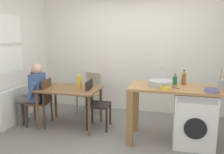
{
  "coord_description": "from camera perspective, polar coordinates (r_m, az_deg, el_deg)",
  "views": [
    {
      "loc": [
        0.89,
        -3.21,
        1.71
      ],
      "look_at": [
        -0.08,
        0.45,
        1.0
      ],
      "focal_mm": 35.57,
      "sensor_mm": 36.0,
      "label": 1
    }
  ],
  "objects": [
    {
      "name": "radiator",
      "position": [
        4.76,
        -23.84,
        -6.93
      ],
      "size": [
        0.1,
        0.8,
        0.7
      ],
      "primitive_type": "cube",
      "color": "white",
      "rests_on": "ground_plane"
    },
    {
      "name": "mixing_bowl",
      "position": [
        3.41,
        13.55,
        -2.63
      ],
      "size": [
        0.17,
        0.17,
        0.05
      ],
      "color": "gold",
      "rests_on": "kitchen_counter"
    },
    {
      "name": "dining_table",
      "position": [
        4.25,
        -10.72,
        -4.12
      ],
      "size": [
        1.1,
        0.76,
        0.74
      ],
      "color": "brown",
      "rests_on": "ground_plane"
    },
    {
      "name": "chair_person_seat",
      "position": [
        4.47,
        -17.52,
        -5.51
      ],
      "size": [
        0.45,
        0.45,
        0.9
      ],
      "rotation": [
        0.0,
        0.0,
        1.71
      ],
      "color": "#4C3323",
      "rests_on": "ground_plane"
    },
    {
      "name": "vase",
      "position": [
        4.23,
        -8.4,
        -1.11
      ],
      "size": [
        0.09,
        0.09,
        0.24
      ],
      "primitive_type": "cylinder",
      "color": "gold",
      "rests_on": "dining_table"
    },
    {
      "name": "scissors",
      "position": [
        3.51,
        15.8,
        -2.73
      ],
      "size": [
        0.15,
        0.06,
        0.01
      ],
      "color": "#B2B2B7",
      "rests_on": "kitchen_counter"
    },
    {
      "name": "sink_basin",
      "position": [
        3.6,
        12.43,
        -1.57
      ],
      "size": [
        0.38,
        0.38,
        0.09
      ],
      "primitive_type": "cylinder",
      "color": "#9EA0A5",
      "rests_on": "kitchen_counter"
    },
    {
      "name": "chair_spare_by_wall",
      "position": [
        4.92,
        -5.5,
        -3.59
      ],
      "size": [
        0.51,
        0.51,
        0.9
      ],
      "rotation": [
        0.0,
        0.0,
        2.82
      ],
      "color": "gray",
      "rests_on": "ground_plane"
    },
    {
      "name": "bottle_squat_brown",
      "position": [
        3.78,
        17.97,
        -0.25
      ],
      "size": [
        0.07,
        0.07,
        0.24
      ],
      "color": "brown",
      "rests_on": "kitchen_counter"
    },
    {
      "name": "bottle_tall_green",
      "position": [
        3.77,
        15.88,
        -0.63
      ],
      "size": [
        0.07,
        0.07,
        0.18
      ],
      "color": "#19592D",
      "rests_on": "kitchen_counter"
    },
    {
      "name": "chair_opposite",
      "position": [
        4.15,
        -4.41,
        -6.28
      ],
      "size": [
        0.43,
        0.43,
        0.9
      ],
      "rotation": [
        0.0,
        0.0,
        -1.49
      ],
      "color": "black",
      "rests_on": "ground_plane"
    },
    {
      "name": "ground_plane",
      "position": [
        3.74,
        -0.56,
        -16.55
      ],
      "size": [
        5.46,
        5.46,
        0.0
      ],
      "primitive_type": "plane",
      "color": "slate"
    },
    {
      "name": "seated_person",
      "position": [
        4.49,
        -19.51,
        -3.37
      ],
      "size": [
        0.53,
        0.53,
        1.2
      ],
      "rotation": [
        0.0,
        0.0,
        1.71
      ],
      "color": "#595651",
      "rests_on": "ground_plane"
    },
    {
      "name": "washing_machine",
      "position": [
        3.76,
        20.23,
        -9.95
      ],
      "size": [
        0.6,
        0.61,
        0.86
      ],
      "color": "white",
      "rests_on": "ground_plane"
    },
    {
      "name": "utensil_crock",
      "position": [
        3.72,
        26.35,
        -1.66
      ],
      "size": [
        0.11,
        0.11,
        0.3
      ],
      "color": "gray",
      "rests_on": "kitchen_counter"
    },
    {
      "name": "colander",
      "position": [
        3.43,
        24.21,
        -3.09
      ],
      "size": [
        0.2,
        0.2,
        0.06
      ],
      "color": "slate",
      "rests_on": "kitchen_counter"
    },
    {
      "name": "kitchen_counter",
      "position": [
        3.65,
        13.12,
        -4.74
      ],
      "size": [
        1.5,
        0.68,
        0.92
      ],
      "color": "#9E7042",
      "rests_on": "ground_plane"
    },
    {
      "name": "tap",
      "position": [
        3.76,
        12.62,
        0.4
      ],
      "size": [
        0.02,
        0.02,
        0.28
      ],
      "primitive_type": "cylinder",
      "color": "#B2B2B7",
      "rests_on": "kitchen_counter"
    },
    {
      "name": "wall_back",
      "position": [
        5.05,
        4.74,
        6.48
      ],
      "size": [
        4.6,
        0.1,
        2.7
      ],
      "primitive_type": "cube",
      "color": "silver",
      "rests_on": "ground_plane"
    }
  ]
}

